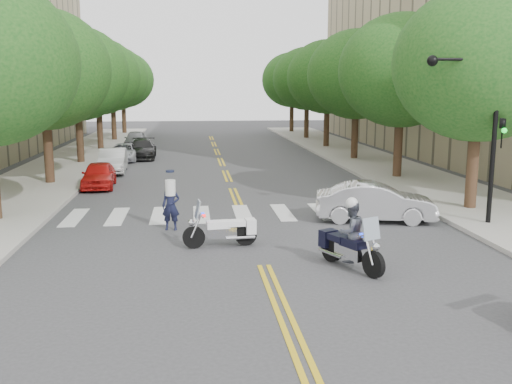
{
  "coord_description": "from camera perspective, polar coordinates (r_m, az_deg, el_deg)",
  "views": [
    {
      "loc": [
        -1.85,
        -14.54,
        4.67
      ],
      "look_at": [
        0.22,
        3.87,
        1.3
      ],
      "focal_mm": 40.0,
      "sensor_mm": 36.0,
      "label": 1
    }
  ],
  "objects": [
    {
      "name": "tree_l_3",
      "position": [
        45.08,
        -15.59,
        11.06
      ],
      "size": [
        6.4,
        6.4,
        8.45
      ],
      "color": "#382316",
      "rests_on": "ground"
    },
    {
      "name": "motorcycle_police",
      "position": [
        15.15,
        9.32,
        -4.44
      ],
      "size": [
        1.26,
        2.21,
        1.91
      ],
      "rotation": [
        0.0,
        0.0,
        3.58
      ],
      "color": "black",
      "rests_on": "ground"
    },
    {
      "name": "officer_standing",
      "position": [
        19.2,
        -8.51,
        -1.4
      ],
      "size": [
        0.64,
        0.47,
        1.63
      ],
      "primitive_type": "imported",
      "rotation": [
        0.0,
        0.0,
        -0.14
      ],
      "color": "#161932",
      "rests_on": "ground"
    },
    {
      "name": "parked_car_c",
      "position": [
        38.34,
        -13.08,
        3.89
      ],
      "size": [
        2.1,
        4.16,
        1.13
      ],
      "primitive_type": "imported",
      "rotation": [
        0.0,
        0.0,
        -0.06
      ],
      "color": "silver",
      "rests_on": "ground"
    },
    {
      "name": "tree_l_5",
      "position": [
        60.94,
        -13.21,
        10.88
      ],
      "size": [
        6.4,
        6.4,
        8.45
      ],
      "color": "#382316",
      "rests_on": "ground"
    },
    {
      "name": "tree_l_1",
      "position": [
        29.38,
        -20.52,
        11.4
      ],
      "size": [
        6.4,
        6.4,
        8.45
      ],
      "color": "#382316",
      "rests_on": "ground"
    },
    {
      "name": "ground",
      "position": [
        15.38,
        0.79,
        -7.37
      ],
      "size": [
        140.0,
        140.0,
        0.0
      ],
      "primitive_type": "plane",
      "color": "#38383A",
      "rests_on": "ground"
    },
    {
      "name": "tree_l_4",
      "position": [
        53.0,
        -14.22,
        10.96
      ],
      "size": [
        6.4,
        6.4,
        8.45
      ],
      "color": "#382316",
      "rests_on": "ground"
    },
    {
      "name": "tree_r_3",
      "position": [
        45.8,
        7.16,
        11.34
      ],
      "size": [
        6.4,
        6.4,
        8.45
      ],
      "color": "#382316",
      "rests_on": "ground"
    },
    {
      "name": "tree_r_5",
      "position": [
        61.47,
        3.62,
        11.11
      ],
      "size": [
        6.4,
        6.4,
        8.45
      ],
      "color": "#382316",
      "rests_on": "ground"
    },
    {
      "name": "parked_car_e",
      "position": [
        46.44,
        -11.95,
        5.17
      ],
      "size": [
        1.65,
        4.05,
        1.38
      ],
      "primitive_type": "imported",
      "rotation": [
        0.0,
        0.0,
        0.01
      ],
      "color": "gray",
      "rests_on": "ground"
    },
    {
      "name": "tree_r_2",
      "position": [
        38.07,
        10.03,
        11.49
      ],
      "size": [
        6.4,
        6.4,
        8.45
      ],
      "color": "#382316",
      "rests_on": "ground"
    },
    {
      "name": "tree_r_0",
      "position": [
        23.15,
        21.44,
        11.8
      ],
      "size": [
        6.4,
        6.4,
        8.45
      ],
      "color": "#382316",
      "rests_on": "ground"
    },
    {
      "name": "tree_l_2",
      "position": [
        37.2,
        -17.53,
        11.2
      ],
      "size": [
        6.4,
        6.4,
        8.45
      ],
      "color": "#382316",
      "rests_on": "ground"
    },
    {
      "name": "sidewalk_right",
      "position": [
        38.53,
        10.77,
        3.28
      ],
      "size": [
        5.0,
        60.0,
        0.15
      ],
      "primitive_type": "cube",
      "color": "#9E9991",
      "rests_on": "ground"
    },
    {
      "name": "sidewalk_left",
      "position": [
        37.61,
        -18.13,
        2.78
      ],
      "size": [
        5.0,
        60.0,
        0.15
      ],
      "primitive_type": "cube",
      "color": "#9E9991",
      "rests_on": "ground"
    },
    {
      "name": "parked_car_b",
      "position": [
        33.08,
        -14.13,
        3.06
      ],
      "size": [
        1.64,
        4.16,
        1.35
      ],
      "primitive_type": "imported",
      "rotation": [
        0.0,
        0.0,
        0.05
      ],
      "color": "silver",
      "rests_on": "ground"
    },
    {
      "name": "motorcycle_parked",
      "position": [
        17.1,
        -2.97,
        -3.82
      ],
      "size": [
        2.23,
        0.64,
        1.44
      ],
      "rotation": [
        0.0,
        0.0,
        1.67
      ],
      "color": "black",
      "rests_on": "ground"
    },
    {
      "name": "traffic_signal_pole",
      "position": [
        20.44,
        21.67,
        6.93
      ],
      "size": [
        2.82,
        0.42,
        6.0
      ],
      "color": "black",
      "rests_on": "ground"
    },
    {
      "name": "convertible",
      "position": [
        20.69,
        11.85,
        -1.0
      ],
      "size": [
        4.42,
        2.33,
        1.39
      ],
      "primitive_type": "imported",
      "rotation": [
        0.0,
        0.0,
        1.36
      ],
      "color": "silver",
      "rests_on": "ground"
    },
    {
      "name": "parked_car_d",
      "position": [
        39.39,
        -11.3,
        4.24
      ],
      "size": [
        1.91,
        4.46,
        1.28
      ],
      "primitive_type": "imported",
      "rotation": [
        0.0,
        0.0,
        0.03
      ],
      "color": "black",
      "rests_on": "ground"
    },
    {
      "name": "tree_r_4",
      "position": [
        53.61,
        5.13,
        11.21
      ],
      "size": [
        6.4,
        6.4,
        8.45
      ],
      "color": "#382316",
      "rests_on": "ground"
    },
    {
      "name": "tree_r_1",
      "position": [
        30.47,
        14.34,
        11.66
      ],
      "size": [
        6.4,
        6.4,
        8.45
      ],
      "color": "#382316",
      "rests_on": "ground"
    },
    {
      "name": "parked_car_a",
      "position": [
        28.19,
        -15.44,
        1.67
      ],
      "size": [
        1.65,
        3.7,
        1.24
      ],
      "primitive_type": "imported",
      "rotation": [
        0.0,
        0.0,
        0.05
      ],
      "color": "red",
      "rests_on": "ground"
    }
  ]
}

